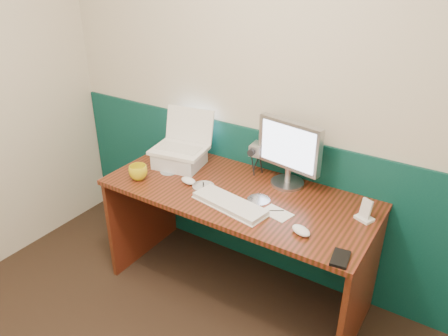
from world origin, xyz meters
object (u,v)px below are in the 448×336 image
Objects in this scene: desk at (237,243)px; camcorder at (257,158)px; laptop at (178,131)px; keyboard at (230,204)px; mug at (138,172)px; monitor at (289,154)px.

camcorder is (-0.02, 0.27, 0.48)m from desk.
laptop is 0.52m from camcorder.
camcorder is at bearing 94.60° from desk.
laptop reaches higher than camcorder.
mug is at bearing -167.17° from keyboard.
laptop is 2.92× the size of mug.
laptop reaches higher than desk.
mug is at bearing -119.48° from laptop.
camcorder reaches higher than desk.
mug is (-0.10, -0.28, -0.20)m from laptop.
keyboard is 0.44m from camcorder.
monitor reaches higher than laptop.
keyboard reaches higher than desk.
camcorder is at bearing 108.80° from keyboard.
laptop is at bearing 70.19° from mug.
keyboard is (-0.16, -0.40, -0.19)m from monitor.
desk is at bearing 18.00° from mug.
laptop is 0.64m from keyboard.
laptop reaches higher than mug.
laptop is at bearing -158.02° from monitor.
desk is 0.76m from mug.
mug is (-0.64, -0.03, 0.03)m from keyboard.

